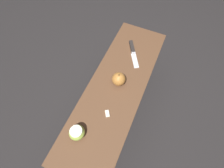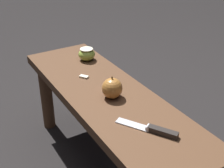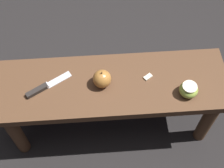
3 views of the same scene
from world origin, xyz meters
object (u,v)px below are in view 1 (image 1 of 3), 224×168
wooden_bench (116,94)px  knife (133,50)px  apple_whole (118,79)px  apple_cut (77,132)px

wooden_bench → knife: (-0.31, -0.01, 0.09)m
apple_whole → wooden_bench: bearing=4.4°
apple_whole → apple_cut: apple_whole is taller
apple_whole → knife: bearing=-179.1°
apple_cut → knife: bearing=173.8°
wooden_bench → apple_whole: bearing=-175.6°
knife → apple_whole: apple_whole is taller
apple_whole → apple_cut: bearing=-11.1°
wooden_bench → apple_cut: bearing=-13.0°
wooden_bench → apple_whole: size_ratio=11.63×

